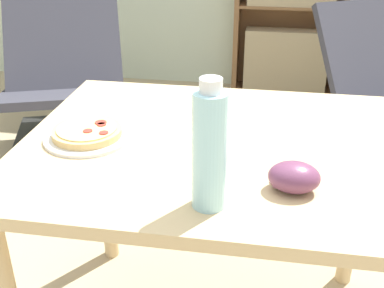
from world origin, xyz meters
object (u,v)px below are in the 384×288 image
(grape_bunch, at_px, (293,177))
(drink_bottle, at_px, (210,149))
(pizza_on_plate, at_px, (87,134))
(bookshelf, at_px, (289,14))
(lounge_chair_near, at_px, (66,100))

(grape_bunch, relative_size, drink_bottle, 0.41)
(grape_bunch, bearing_deg, drink_bottle, -153.67)
(pizza_on_plate, bearing_deg, bookshelf, 76.48)
(lounge_chair_near, height_order, bookshelf, bookshelf)
(grape_bunch, distance_m, drink_bottle, 0.23)
(pizza_on_plate, relative_size, lounge_chair_near, 0.26)
(pizza_on_plate, relative_size, bookshelf, 0.18)
(pizza_on_plate, distance_m, bookshelf, 2.66)
(drink_bottle, bearing_deg, pizza_on_plate, 144.36)
(pizza_on_plate, bearing_deg, drink_bottle, -35.64)
(pizza_on_plate, distance_m, grape_bunch, 0.60)
(pizza_on_plate, xyz_separation_m, lounge_chair_near, (-0.72, 1.43, -0.50))
(drink_bottle, distance_m, bookshelf, 2.88)
(grape_bunch, bearing_deg, bookshelf, 88.92)
(drink_bottle, bearing_deg, grape_bunch, 26.33)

